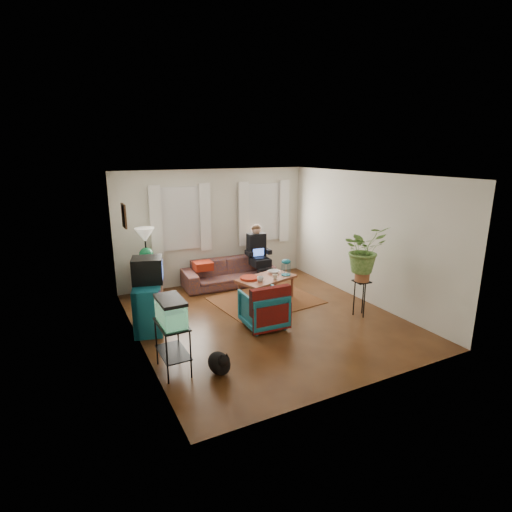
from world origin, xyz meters
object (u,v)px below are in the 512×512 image
coffee_table (266,289)px  armchair (264,307)px  plant_stand (360,298)px  sofa (228,268)px  side_table (148,279)px  dresser (149,306)px  aquarium_stand (173,348)px

coffee_table → armchair: bearing=-136.3°
plant_stand → sofa: bearing=119.1°
side_table → armchair: 2.83m
plant_stand → coffee_table: bearing=128.6°
sofa → side_table: bearing=179.5°
dresser → coffee_table: dresser is taller
sofa → dresser: 2.60m
dresser → aquarium_stand: size_ratio=1.27×
armchair → plant_stand: bearing=170.1°
side_table → aquarium_stand: (-0.35, -3.15, -0.03)m
side_table → plant_stand: size_ratio=1.14×
dresser → plant_stand: size_ratio=1.34×
sofa → armchair: bearing=-94.9°
aquarium_stand → armchair: armchair is taller
sofa → dresser: bearing=-141.8°
coffee_table → plant_stand: 1.90m
armchair → dresser: bearing=-22.4°
armchair → coffee_table: 1.28m
armchair → plant_stand: size_ratio=1.06×
coffee_table → aquarium_stand: bearing=-159.2°
coffee_table → plant_stand: bearing=-67.2°
aquarium_stand → plant_stand: size_ratio=1.06×
side_table → dresser: size_ratio=0.85×
sofa → aquarium_stand: (-2.14, -3.04, -0.04)m
dresser → plant_stand: bearing=-2.9°
side_table → plant_stand: bearing=-40.6°
coffee_table → plant_stand: size_ratio=1.75×
armchair → plant_stand: (1.83, -0.39, -0.02)m
sofa → plant_stand: (1.51, -2.71, -0.06)m
aquarium_stand → coffee_table: size_ratio=0.60×
sofa → coffee_table: 1.27m
side_table → plant_stand: (3.29, -2.82, -0.05)m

